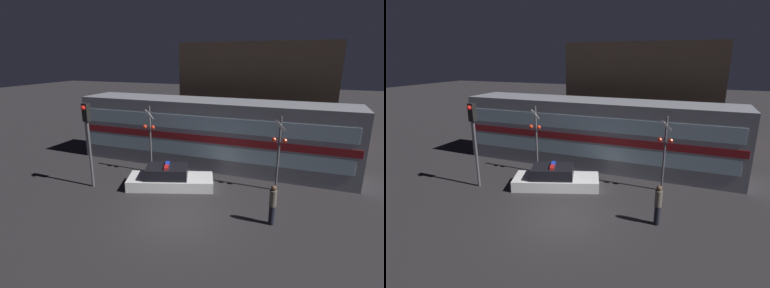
{
  "view_description": "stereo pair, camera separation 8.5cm",
  "coord_description": "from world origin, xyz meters",
  "views": [
    {
      "loc": [
        4.67,
        -10.49,
        6.6
      ],
      "look_at": [
        -1.25,
        4.76,
        1.84
      ],
      "focal_mm": 28.0,
      "sensor_mm": 36.0,
      "label": 1
    },
    {
      "loc": [
        4.75,
        -10.45,
        6.6
      ],
      "look_at": [
        -1.25,
        4.76,
        1.84
      ],
      "focal_mm": 28.0,
      "sensor_mm": 36.0,
      "label": 2
    }
  ],
  "objects": [
    {
      "name": "ground_plane",
      "position": [
        0.0,
        0.0,
        0.0
      ],
      "size": [
        120.0,
        120.0,
        0.0
      ],
      "primitive_type": "plane",
      "color": "#262326"
    },
    {
      "name": "train",
      "position": [
        -0.84,
        6.83,
        2.05
      ],
      "size": [
        16.91,
        3.01,
        4.09
      ],
      "color": "gray",
      "rests_on": "ground_plane"
    },
    {
      "name": "police_car",
      "position": [
        -1.71,
        2.69,
        0.46
      ],
      "size": [
        4.74,
        3.08,
        1.26
      ],
      "rotation": [
        0.0,
        0.0,
        0.34
      ],
      "color": "silver",
      "rests_on": "ground_plane"
    },
    {
      "name": "pedestrian",
      "position": [
        3.76,
        0.85,
        0.88
      ],
      "size": [
        0.29,
        0.29,
        1.72
      ],
      "color": "black",
      "rests_on": "ground_plane"
    },
    {
      "name": "crossing_signal_near",
      "position": [
        3.56,
        4.25,
        2.24
      ],
      "size": [
        0.74,
        0.3,
        3.86
      ],
      "color": "#4C4C51",
      "rests_on": "ground_plane"
    },
    {
      "name": "crossing_signal_far",
      "position": [
        -3.64,
        4.21,
        2.29
      ],
      "size": [
        0.74,
        0.3,
        3.96
      ],
      "color": "#4C4C51",
      "rests_on": "ground_plane"
    },
    {
      "name": "traffic_light_corner",
      "position": [
        -5.52,
        1.27,
        3.09
      ],
      "size": [
        0.3,
        0.46,
        4.42
      ],
      "color": "#4C4C51",
      "rests_on": "ground_plane"
    },
    {
      "name": "building_left",
      "position": [
        0.79,
        15.13,
        3.85
      ],
      "size": [
        11.57,
        6.96,
        7.69
      ],
      "color": "brown",
      "rests_on": "ground_plane"
    }
  ]
}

